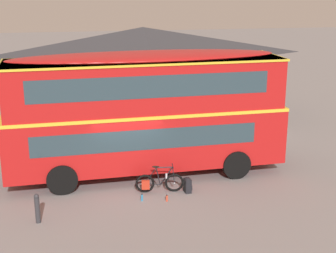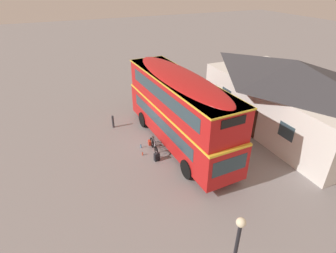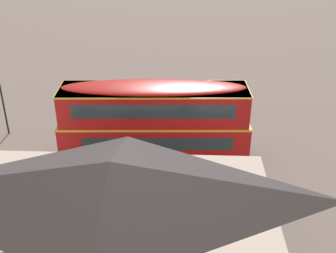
% 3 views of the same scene
% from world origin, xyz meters
% --- Properties ---
extents(ground_plane, '(120.00, 120.00, 0.00)m').
position_xyz_m(ground_plane, '(0.00, 0.00, 0.00)').
color(ground_plane, gray).
extents(double_decker_bus, '(10.63, 3.01, 4.79)m').
position_xyz_m(double_decker_bus, '(0.84, 0.93, 2.64)').
color(double_decker_bus, black).
rests_on(double_decker_bus, ground).
extents(touring_bicycle, '(1.73, 0.46, 1.00)m').
position_xyz_m(touring_bicycle, '(0.99, -0.89, 0.37)').
color(touring_bicycle, black).
rests_on(touring_bicycle, ground).
extents(backpack_on_ground, '(0.30, 0.35, 0.55)m').
position_xyz_m(backpack_on_ground, '(2.03, -1.08, 0.29)').
color(backpack_on_ground, black).
rests_on(backpack_on_ground, ground).
extents(water_bottle_blue_sports, '(0.07, 0.07, 0.26)m').
position_xyz_m(water_bottle_blue_sports, '(0.33, -1.52, 0.12)').
color(water_bottle_blue_sports, '#338CBF').
rests_on(water_bottle_blue_sports, ground).
extents(water_bottle_red_squeeze, '(0.07, 0.07, 0.24)m').
position_xyz_m(water_bottle_red_squeeze, '(1.16, -1.70, 0.11)').
color(water_bottle_red_squeeze, '#D84C33').
rests_on(water_bottle_red_squeeze, ground).
extents(pub_building, '(12.57, 6.65, 4.98)m').
position_xyz_m(pub_building, '(1.84, 9.04, 2.54)').
color(pub_building, silver).
rests_on(pub_building, ground).
extents(kerb_bollard, '(0.16, 0.16, 0.97)m').
position_xyz_m(kerb_bollard, '(-3.08, -2.50, 0.50)').
color(kerb_bollard, '#333338').
rests_on(kerb_bollard, ground).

